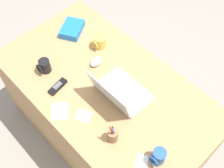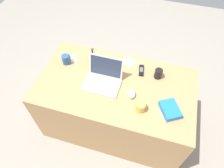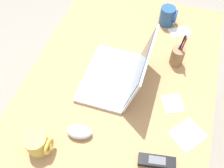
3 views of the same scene
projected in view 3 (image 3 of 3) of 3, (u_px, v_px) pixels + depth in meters
The scene contains 11 objects.
ground_plane at pixel (112, 160), 1.71m from camera, with size 6.00×6.00×0.00m, color gray.
desk at pixel (112, 137), 1.42m from camera, with size 1.51×0.85×0.73m, color tan.
laptop at pixel (119, 74), 1.15m from camera, with size 0.34×0.28×0.23m.
computer_mouse at pixel (79, 132), 1.02m from camera, with size 0.06×0.10×0.04m, color silver.
coffee_mug_white at pixel (168, 16), 1.37m from camera, with size 0.08×0.09×0.10m.
coffee_mug_tall at pixel (38, 143), 0.97m from camera, with size 0.09×0.10×0.09m.
cordless_phone at pixel (157, 161), 0.96m from camera, with size 0.07×0.14×0.03m.
pen_holder at pixel (177, 56), 1.21m from camera, with size 0.06×0.06×0.18m.
paper_note_near_laptop at pixel (188, 135), 1.03m from camera, with size 0.12×0.11×0.00m, color white.
paper_note_left at pixel (173, 103), 1.12m from camera, with size 0.09×0.08×0.00m, color white.
paper_note_right at pixel (180, 32), 1.37m from camera, with size 0.07×0.11×0.00m, color white.
Camera 3 is at (0.55, 0.17, 1.69)m, focal length 41.70 mm.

